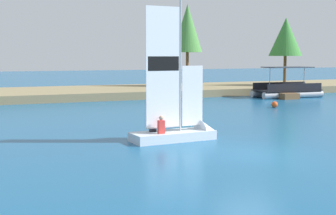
% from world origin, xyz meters
% --- Properties ---
extents(ground_plane, '(200.00, 200.00, 0.00)m').
position_xyz_m(ground_plane, '(0.00, 0.00, 0.00)').
color(ground_plane, '#195684').
extents(shore_bank, '(80.00, 10.37, 0.67)m').
position_xyz_m(shore_bank, '(0.00, 27.77, 0.34)').
color(shore_bank, '#897A56').
rests_on(shore_bank, ground).
extents(shoreline_tree_centre, '(3.00, 3.00, 8.23)m').
position_xyz_m(shoreline_tree_centre, '(10.33, 28.47, 6.46)').
color(shoreline_tree_centre, brown).
rests_on(shoreline_tree_centre, shore_bank).
extents(shoreline_tree_midright, '(3.43, 3.43, 6.95)m').
position_xyz_m(shoreline_tree_midright, '(20.20, 25.66, 5.65)').
color(shoreline_tree_midright, brown).
rests_on(shoreline_tree_midright, shore_bank).
extents(wooden_dock, '(1.56, 5.13, 0.51)m').
position_xyz_m(wooden_dock, '(15.49, 20.52, 0.26)').
color(wooden_dock, brown).
rests_on(wooden_dock, ground).
extents(sailboat, '(4.35, 1.70, 6.66)m').
position_xyz_m(sailboat, '(-0.87, 3.94, 0.50)').
color(sailboat, silver).
rests_on(sailboat, ground).
extents(pontoon_boat, '(6.18, 2.74, 2.75)m').
position_xyz_m(pontoon_boat, '(16.44, 20.09, 0.69)').
color(pontoon_boat, '#B2B2B7').
rests_on(pontoon_boat, ground).
extents(channel_buoy, '(0.46, 0.46, 0.46)m').
position_xyz_m(channel_buoy, '(10.43, 13.31, 0.23)').
color(channel_buoy, '#E54C19').
rests_on(channel_buoy, ground).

